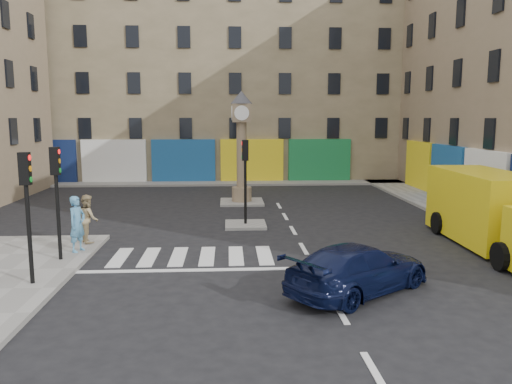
{
  "coord_description": "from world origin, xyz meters",
  "views": [
    {
      "loc": [
        -2.74,
        -13.69,
        4.79
      ],
      "look_at": [
        -1.71,
        4.86,
        2.0
      ],
      "focal_mm": 35.0,
      "sensor_mm": 36.0,
      "label": 1
    }
  ],
  "objects": [
    {
      "name": "ground",
      "position": [
        0.0,
        0.0,
        0.0
      ],
      "size": [
        120.0,
        120.0,
        0.0
      ],
      "primitive_type": "plane",
      "color": "black",
      "rests_on": "ground"
    },
    {
      "name": "sidewalk_right",
      "position": [
        8.7,
        10.0,
        0.07
      ],
      "size": [
        2.6,
        30.0,
        0.15
      ],
      "primitive_type": "cube",
      "color": "gray",
      "rests_on": "ground"
    },
    {
      "name": "sidewalk_far",
      "position": [
        -4.0,
        22.2,
        0.07
      ],
      "size": [
        32.0,
        2.4,
        0.15
      ],
      "primitive_type": "cube",
      "color": "gray",
      "rests_on": "ground"
    },
    {
      "name": "island_near",
      "position": [
        -2.0,
        8.0,
        0.06
      ],
      "size": [
        1.8,
        1.8,
        0.12
      ],
      "primitive_type": "cube",
      "color": "gray",
      "rests_on": "ground"
    },
    {
      "name": "island_far",
      "position": [
        -2.0,
        14.0,
        0.06
      ],
      "size": [
        2.4,
        2.4,
        0.12
      ],
      "primitive_type": "cube",
      "color": "gray",
      "rests_on": "ground"
    },
    {
      "name": "building_far",
      "position": [
        -4.0,
        28.0,
        8.5
      ],
      "size": [
        32.0,
        10.0,
        17.0
      ],
      "primitive_type": "cube",
      "color": "gray",
      "rests_on": "ground"
    },
    {
      "name": "traffic_light_left_near",
      "position": [
        -8.3,
        0.2,
        2.62
      ],
      "size": [
        0.28,
        0.22,
        3.7
      ],
      "color": "black",
      "rests_on": "sidewalk_left"
    },
    {
      "name": "traffic_light_left_far",
      "position": [
        -8.3,
        2.6,
        2.62
      ],
      "size": [
        0.28,
        0.22,
        3.7
      ],
      "color": "black",
      "rests_on": "sidewalk_left"
    },
    {
      "name": "traffic_light_island",
      "position": [
        -2.0,
        8.0,
        2.59
      ],
      "size": [
        0.28,
        0.22,
        3.7
      ],
      "color": "black",
      "rests_on": "island_near"
    },
    {
      "name": "clock_pillar",
      "position": [
        -2.0,
        14.0,
        3.55
      ],
      "size": [
        1.2,
        1.2,
        6.1
      ],
      "color": "#89735A",
      "rests_on": "island_far"
    },
    {
      "name": "navy_sedan",
      "position": [
        0.82,
        -0.64,
        0.68
      ],
      "size": [
        4.87,
        4.3,
        1.35
      ],
      "primitive_type": "imported",
      "rotation": [
        0.0,
        0.0,
        2.21
      ],
      "color": "black",
      "rests_on": "ground"
    },
    {
      "name": "yellow_van",
      "position": [
        7.0,
        3.9,
        1.36
      ],
      "size": [
        2.69,
        7.57,
        2.74
      ],
      "rotation": [
        0.0,
        0.0,
        -0.02
      ],
      "color": "yellow",
      "rests_on": "ground"
    },
    {
      "name": "pedestrian_blue",
      "position": [
        -8.0,
        3.57,
        1.13
      ],
      "size": [
        0.72,
        0.84,
        1.95
      ],
      "primitive_type": "imported",
      "rotation": [
        0.0,
        0.0,
        1.16
      ],
      "color": "#4E8CB4",
      "rests_on": "sidewalk_left"
    },
    {
      "name": "pedestrian_tan",
      "position": [
        -8.0,
        4.87,
        1.05
      ],
      "size": [
        1.03,
        1.1,
        1.8
      ],
      "primitive_type": "imported",
      "rotation": [
        0.0,
        0.0,
        2.09
      ],
      "color": "tan",
      "rests_on": "sidewalk_left"
    }
  ]
}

